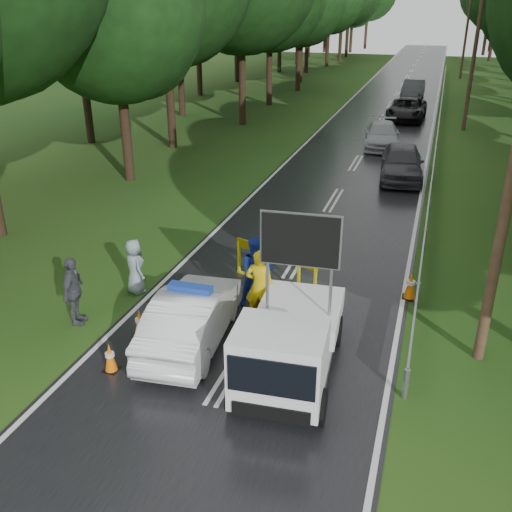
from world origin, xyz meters
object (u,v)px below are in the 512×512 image
at_px(queue_car_first, 402,162).
at_px(police_sedan, 192,317).
at_px(civilian, 257,272).
at_px(work_truck, 289,343).
at_px(queue_car_second, 382,135).
at_px(officer, 260,287).
at_px(queue_car_fourth, 413,89).
at_px(queue_car_third, 407,109).
at_px(barrier, 275,259).

bearing_deg(queue_car_first, police_sedan, -108.25).
bearing_deg(police_sedan, civilian, -116.54).
relative_size(work_truck, queue_car_first, 0.96).
bearing_deg(queue_car_second, officer, -98.94).
distance_m(civilian, queue_car_fourth, 36.66).
height_order(police_sedan, queue_car_third, police_sedan).
relative_size(barrier, queue_car_fourth, 0.58).
xyz_separation_m(queue_car_first, queue_car_fourth, (-0.95, 23.59, -0.04)).
distance_m(officer, queue_car_fourth, 37.53).
height_order(queue_car_first, queue_car_second, queue_car_first).
distance_m(barrier, civilian, 1.14).
relative_size(police_sedan, officer, 2.18).
relative_size(police_sedan, queue_car_third, 0.85).
bearing_deg(barrier, queue_car_third, 107.06).
distance_m(police_sedan, civilian, 2.45).
bearing_deg(queue_car_second, work_truck, -95.32).
bearing_deg(officer, civilian, -73.80).
bearing_deg(queue_car_first, civilian, -106.82).
xyz_separation_m(police_sedan, officer, (1.23, 1.40, 0.30)).
xyz_separation_m(police_sedan, queue_car_second, (2.07, 21.31, -0.04)).
relative_size(police_sedan, civilian, 2.27).
xyz_separation_m(police_sedan, queue_car_fourth, (2.65, 38.90, 0.05)).
distance_m(work_truck, queue_car_third, 30.36).
relative_size(queue_car_first, queue_car_third, 0.90).
relative_size(officer, queue_car_third, 0.39).
distance_m(police_sedan, work_truck, 2.64).
relative_size(work_truck, queue_car_third, 0.86).
distance_m(work_truck, barrier, 4.38).
xyz_separation_m(work_truck, queue_car_third, (0.28, 30.36, -0.21)).
bearing_deg(queue_car_third, queue_car_fourth, 93.07).
distance_m(civilian, queue_car_second, 19.08).
bearing_deg(civilian, queue_car_second, 53.13).
xyz_separation_m(police_sedan, civilian, (0.88, 2.28, 0.26)).
bearing_deg(civilian, officer, -101.51).
relative_size(police_sedan, work_truck, 0.99).
bearing_deg(queue_car_third, civilian, -91.94).
height_order(police_sedan, barrier, police_sedan).
distance_m(barrier, queue_car_third, 26.29).
relative_size(queue_car_third, queue_car_fourth, 1.13).
bearing_deg(queue_car_third, police_sedan, -93.32).
distance_m(officer, queue_car_first, 14.12).
relative_size(queue_car_first, queue_car_fourth, 1.01).
height_order(officer, queue_car_third, officer).
xyz_separation_m(queue_car_second, queue_car_fourth, (0.58, 17.59, 0.09)).
xyz_separation_m(officer, queue_car_fourth, (1.42, 37.50, -0.25)).
xyz_separation_m(police_sedan, barrier, (1.07, 3.40, 0.17)).
bearing_deg(civilian, work_truck, -94.49).
height_order(civilian, queue_car_third, civilian).
bearing_deg(officer, queue_car_first, -105.23).
bearing_deg(barrier, civilian, -78.82).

